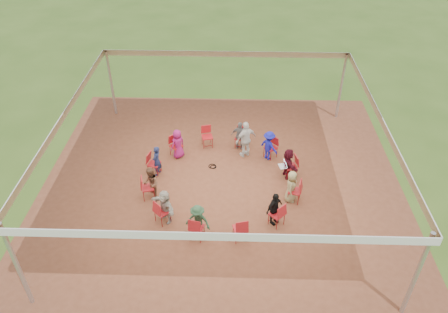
{
  "coord_description": "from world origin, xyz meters",
  "views": [
    {
      "loc": [
        0.45,
        -12.06,
        10.28
      ],
      "look_at": [
        0.08,
        0.3,
        1.13
      ],
      "focal_mm": 35.0,
      "sensor_mm": 36.0,
      "label": 1
    }
  ],
  "objects_px": {
    "chair_1": "(271,148)",
    "chair_9": "(240,229)",
    "person_seated_2": "(240,136)",
    "chair_5": "(154,164)",
    "person_seated_4": "(157,161)",
    "person_seated_8": "(274,209)",
    "person_seated_6": "(165,206)",
    "standing_person": "(246,139)",
    "chair_0": "(291,167)",
    "person_seated_7": "(198,221)",
    "person_seated_5": "(151,183)",
    "chair_4": "(176,146)",
    "person_seated_0": "(288,163)",
    "person_seated_9": "(291,186)",
    "cable_coil": "(213,166)",
    "chair_8": "(197,228)",
    "chair_11": "(294,191)",
    "chair_10": "(277,214)",
    "laptop": "(284,165)",
    "person_seated_1": "(269,146)",
    "chair_7": "(162,212)",
    "chair_3": "(207,137)",
    "chair_2": "(241,138)",
    "chair_6": "(148,188)",
    "person_seated_3": "(178,144)"
  },
  "relations": [
    {
      "from": "chair_11",
      "to": "person_seated_3",
      "type": "relative_size",
      "value": 0.74
    },
    {
      "from": "person_seated_3",
      "to": "cable_coil",
      "type": "bearing_deg",
      "value": 110.71
    },
    {
      "from": "chair_6",
      "to": "laptop",
      "type": "distance_m",
      "value": 4.95
    },
    {
      "from": "chair_5",
      "to": "standing_person",
      "type": "xyz_separation_m",
      "value": [
        3.4,
        1.24,
        0.33
      ]
    },
    {
      "from": "laptop",
      "to": "person_seated_9",
      "type": "bearing_deg",
      "value": 171.91
    },
    {
      "from": "chair_9",
      "to": "chair_10",
      "type": "bearing_deg",
      "value": 15.0
    },
    {
      "from": "person_seated_2",
      "to": "chair_10",
      "type": "bearing_deg",
      "value": 120.78
    },
    {
      "from": "person_seated_4",
      "to": "person_seated_8",
      "type": "distance_m",
      "value": 4.82
    },
    {
      "from": "person_seated_2",
      "to": "chair_5",
      "type": "bearing_deg",
      "value": 43.65
    },
    {
      "from": "chair_0",
      "to": "chair_11",
      "type": "height_order",
      "value": "same"
    },
    {
      "from": "chair_5",
      "to": "person_seated_5",
      "type": "distance_m",
      "value": 1.34
    },
    {
      "from": "chair_0",
      "to": "person_seated_7",
      "type": "relative_size",
      "value": 0.74
    },
    {
      "from": "person_seated_5",
      "to": "person_seated_9",
      "type": "height_order",
      "value": "same"
    },
    {
      "from": "person_seated_1",
      "to": "chair_9",
      "type": "bearing_deg",
      "value": 120.78
    },
    {
      "from": "chair_9",
      "to": "chair_0",
      "type": "bearing_deg",
      "value": 45.0
    },
    {
      "from": "chair_2",
      "to": "person_seated_7",
      "type": "bearing_deg",
      "value": 90.0
    },
    {
      "from": "chair_3",
      "to": "laptop",
      "type": "distance_m",
      "value": 3.51
    },
    {
      "from": "chair_0",
      "to": "person_seated_5",
      "type": "xyz_separation_m",
      "value": [
        -4.94,
        -1.31,
        0.17
      ]
    },
    {
      "from": "chair_0",
      "to": "person_seated_7",
      "type": "xyz_separation_m",
      "value": [
        -3.18,
        -3.08,
        0.17
      ]
    },
    {
      "from": "chair_11",
      "to": "person_seated_6",
      "type": "distance_m",
      "value": 4.43
    },
    {
      "from": "person_seated_0",
      "to": "standing_person",
      "type": "bearing_deg",
      "value": 35.22
    },
    {
      "from": "person_seated_5",
      "to": "person_seated_0",
      "type": "bearing_deg",
      "value": 90.0
    },
    {
      "from": "chair_1",
      "to": "chair_9",
      "type": "relative_size",
      "value": 1.0
    },
    {
      "from": "chair_0",
      "to": "person_seated_6",
      "type": "distance_m",
      "value": 4.94
    },
    {
      "from": "person_seated_8",
      "to": "person_seated_9",
      "type": "bearing_deg",
      "value": 15.0
    },
    {
      "from": "person_seated_6",
      "to": "standing_person",
      "type": "distance_m",
      "value": 4.54
    },
    {
      "from": "chair_4",
      "to": "person_seated_0",
      "type": "height_order",
      "value": "person_seated_0"
    },
    {
      "from": "chair_1",
      "to": "person_seated_9",
      "type": "xyz_separation_m",
      "value": [
        0.55,
        -2.5,
        0.17
      ]
    },
    {
      "from": "chair_4",
      "to": "person_seated_9",
      "type": "distance_m",
      "value": 4.94
    },
    {
      "from": "person_seated_7",
      "to": "cable_coil",
      "type": "bearing_deg",
      "value": 100.82
    },
    {
      "from": "chair_1",
      "to": "laptop",
      "type": "relative_size",
      "value": 2.21
    },
    {
      "from": "chair_8",
      "to": "person_seated_9",
      "type": "relative_size",
      "value": 0.74
    },
    {
      "from": "person_seated_9",
      "to": "cable_coil",
      "type": "relative_size",
      "value": 3.18
    },
    {
      "from": "chair_4",
      "to": "person_seated_4",
      "type": "relative_size",
      "value": 0.74
    },
    {
      "from": "chair_2",
      "to": "person_seated_2",
      "type": "height_order",
      "value": "person_seated_2"
    },
    {
      "from": "person_seated_9",
      "to": "chair_9",
      "type": "bearing_deg",
      "value": 152.33
    },
    {
      "from": "chair_10",
      "to": "chair_4",
      "type": "bearing_deg",
      "value": 90.0
    },
    {
      "from": "chair_4",
      "to": "chair_3",
      "type": "bearing_deg",
      "value": 165.0
    },
    {
      "from": "chair_4",
      "to": "person_seated_7",
      "type": "distance_m",
      "value": 4.43
    },
    {
      "from": "chair_10",
      "to": "chair_8",
      "type": "bearing_deg",
      "value": 150.0
    },
    {
      "from": "chair_6",
      "to": "person_seated_1",
      "type": "bearing_deg",
      "value": 104.64
    },
    {
      "from": "chair_5",
      "to": "chair_8",
      "type": "bearing_deg",
      "value": 45.0
    },
    {
      "from": "chair_7",
      "to": "person_seated_1",
      "type": "relative_size",
      "value": 0.74
    },
    {
      "from": "chair_0",
      "to": "chair_8",
      "type": "distance_m",
      "value": 4.53
    },
    {
      "from": "chair_7",
      "to": "person_seated_4",
      "type": "height_order",
      "value": "person_seated_4"
    },
    {
      "from": "chair_5",
      "to": "cable_coil",
      "type": "distance_m",
      "value": 2.23
    },
    {
      "from": "chair_7",
      "to": "person_seated_5",
      "type": "height_order",
      "value": "person_seated_5"
    },
    {
      "from": "person_seated_4",
      "to": "chair_3",
      "type": "bearing_deg",
      "value": 152.33
    },
    {
      "from": "chair_9",
      "to": "person_seated_2",
      "type": "distance_m",
      "value": 4.94
    },
    {
      "from": "chair_10",
      "to": "chair_2",
      "type": "bearing_deg",
      "value": 60.0
    }
  ]
}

